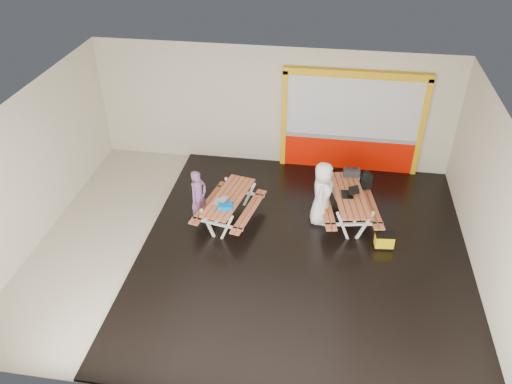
% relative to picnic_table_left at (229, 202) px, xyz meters
% --- Properties ---
extents(room, '(10.02, 8.02, 3.52)m').
position_rel_picnic_table_left_xyz_m(room, '(0.67, -0.95, 1.16)').
color(room, beige).
rests_on(room, ground).
extents(deck, '(7.50, 7.98, 0.05)m').
position_rel_picnic_table_left_xyz_m(deck, '(1.92, -0.95, -0.56)').
color(deck, black).
rests_on(deck, room).
extents(kiosk, '(3.88, 0.16, 3.00)m').
position_rel_picnic_table_left_xyz_m(kiosk, '(2.87, 2.99, 0.86)').
color(kiosk, '#EB1200').
rests_on(kiosk, room).
extents(picnic_table_left, '(1.65, 2.13, 0.76)m').
position_rel_picnic_table_left_xyz_m(picnic_table_left, '(0.00, 0.00, 0.00)').
color(picnic_table_left, '#C56337').
rests_on(picnic_table_left, deck).
extents(picnic_table_right, '(1.70, 2.23, 0.81)m').
position_rel_picnic_table_left_xyz_m(picnic_table_right, '(2.89, 0.50, 0.03)').
color(picnic_table_right, '#C56337').
rests_on(picnic_table_right, deck).
extents(person_left, '(0.52, 0.60, 1.38)m').
position_rel_picnic_table_left_xyz_m(person_left, '(-0.71, -0.15, 0.21)').
color(person_left, '#774A76').
rests_on(person_left, deck).
extents(person_right, '(0.63, 0.88, 1.68)m').
position_rel_picnic_table_left_xyz_m(person_right, '(2.24, 0.35, 0.26)').
color(person_right, white).
rests_on(person_right, deck).
extents(laptop_left, '(0.36, 0.34, 0.13)m').
position_rel_picnic_table_left_xyz_m(laptop_left, '(-0.16, -0.27, 0.22)').
color(laptop_left, silver).
rests_on(laptop_left, picnic_table_left).
extents(laptop_right, '(0.45, 0.41, 0.17)m').
position_rel_picnic_table_left_xyz_m(laptop_right, '(2.89, 0.46, 0.27)').
color(laptop_right, black).
rests_on(laptop_right, picnic_table_right).
extents(blue_pouch, '(0.35, 0.26, 0.10)m').
position_rel_picnic_table_left_xyz_m(blue_pouch, '(0.01, -0.46, 0.23)').
color(blue_pouch, '#005BC3').
rests_on(blue_pouch, picnic_table_left).
extents(toolbox, '(0.43, 0.25, 0.24)m').
position_rel_picnic_table_left_xyz_m(toolbox, '(2.93, 1.35, 0.31)').
color(toolbox, black).
rests_on(toolbox, picnic_table_right).
extents(backpack, '(0.33, 0.26, 0.49)m').
position_rel_picnic_table_left_xyz_m(backpack, '(3.31, 1.29, 0.15)').
color(backpack, black).
rests_on(backpack, picnic_table_right).
extents(dark_case, '(0.43, 0.33, 0.15)m').
position_rel_picnic_table_left_xyz_m(dark_case, '(2.67, 0.52, -0.46)').
color(dark_case, black).
rests_on(dark_case, deck).
extents(fluke_bag, '(0.47, 0.33, 0.38)m').
position_rel_picnic_table_left_xyz_m(fluke_bag, '(3.75, -0.46, -0.35)').
color(fluke_bag, black).
rests_on(fluke_bag, deck).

